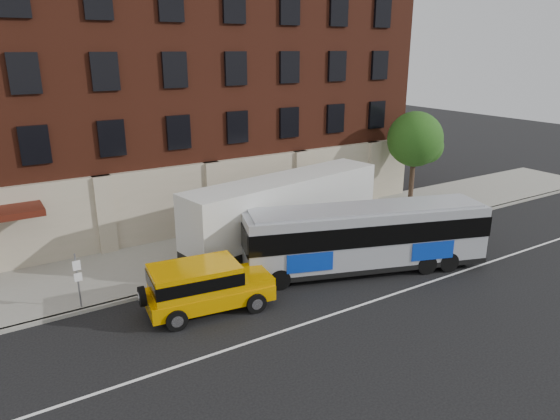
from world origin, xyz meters
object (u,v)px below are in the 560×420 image
sign_pole (78,278)px  street_tree (415,141)px  yellow_suv (203,284)px  shipping_container (285,214)px  city_bus (366,236)px

sign_pole → street_tree: size_ratio=0.40×
sign_pole → yellow_suv: 4.99m
street_tree → yellow_suv: 19.03m
yellow_suv → shipping_container: size_ratio=0.46×
shipping_container → street_tree: bearing=9.8°
sign_pole → city_bus: city_bus is taller
street_tree → city_bus: bearing=-146.7°
city_bus → shipping_container: shipping_container is taller
sign_pole → street_tree: (22.04, 3.34, 2.96)m
yellow_suv → street_tree: bearing=18.4°
sign_pole → city_bus: bearing=-13.5°
city_bus → shipping_container: 4.71m
street_tree → city_bus: size_ratio=0.52×
city_bus → shipping_container: (-1.76, 4.36, 0.16)m
yellow_suv → sign_pole: bearing=148.7°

